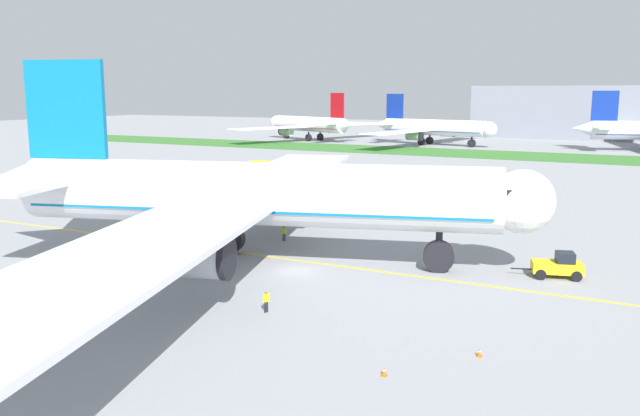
# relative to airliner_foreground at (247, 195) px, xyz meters

# --- Properties ---
(ground_plane) EXTENTS (600.00, 600.00, 0.00)m
(ground_plane) POSITION_rel_airliner_foreground_xyz_m (5.60, -0.55, -6.47)
(ground_plane) COLOR gray
(ground_plane) RESTS_ON ground
(apron_taxi_line) EXTENTS (280.00, 0.36, 0.01)m
(apron_taxi_line) POSITION_rel_airliner_foreground_xyz_m (5.60, 2.60, -6.46)
(apron_taxi_line) COLOR yellow
(apron_taxi_line) RESTS_ON ground
(grass_median_strip) EXTENTS (320.00, 24.00, 0.10)m
(grass_median_strip) POSITION_rel_airliner_foreground_xyz_m (5.60, 119.05, -6.42)
(grass_median_strip) COLOR #38722D
(grass_median_strip) RESTS_ON ground
(airliner_foreground) EXTENTS (53.80, 85.98, 19.05)m
(airliner_foreground) POSITION_rel_airliner_foreground_xyz_m (0.00, 0.00, 0.00)
(airliner_foreground) COLOR white
(airliner_foreground) RESTS_ON ground
(pushback_tug) EXTENTS (6.07, 3.49, 2.26)m
(pushback_tug) POSITION_rel_airliner_foreground_xyz_m (27.00, 8.04, -5.43)
(pushback_tug) COLOR yellow
(pushback_tug) RESTS_ON ground
(ground_crew_wingwalker_port) EXTENTS (0.38, 0.56, 1.67)m
(ground_crew_wingwalker_port) POSITION_rel_airliner_foreground_xyz_m (9.18, -11.57, -5.45)
(ground_crew_wingwalker_port) COLOR black
(ground_crew_wingwalker_port) RESTS_ON ground
(ground_crew_marshaller_front) EXTENTS (0.49, 0.44, 1.63)m
(ground_crew_marshaller_front) POSITION_rel_airliner_foreground_xyz_m (-1.49, 9.21, -5.47)
(ground_crew_marshaller_front) COLOR black
(ground_crew_marshaller_front) RESTS_ON ground
(traffic_cone_near_nose) EXTENTS (0.36, 0.36, 0.58)m
(traffic_cone_near_nose) POSITION_rel_airliner_foreground_xyz_m (25.12, -12.52, -6.18)
(traffic_cone_near_nose) COLOR #F2590C
(traffic_cone_near_nose) RESTS_ON ground
(traffic_cone_starboard_wing) EXTENTS (0.36, 0.36, 0.58)m
(traffic_cone_starboard_wing) POSITION_rel_airliner_foreground_xyz_m (20.95, -17.77, -6.18)
(traffic_cone_starboard_wing) COLOR #F2590C
(traffic_cone_starboard_wing) RESTS_ON ground
(service_truck_baggage_loader) EXTENTS (4.64, 2.71, 2.65)m
(service_truck_baggage_loader) POSITION_rel_airliner_foreground_xyz_m (-34.72, 57.53, -4.99)
(service_truck_baggage_loader) COLOR yellow
(service_truck_baggage_loader) RESTS_ON ground
(parked_airliner_far_left) EXTENTS (38.71, 60.88, 15.62)m
(parked_airliner_far_left) POSITION_rel_airliner_foreground_xyz_m (-68.54, 141.13, -1.17)
(parked_airliner_far_left) COLOR white
(parked_airliner_far_left) RESTS_ON ground
(parked_airliner_far_centre) EXTENTS (40.95, 64.27, 15.34)m
(parked_airliner_far_centre) POSITION_rel_airliner_foreground_xyz_m (-27.15, 141.82, -1.26)
(parked_airliner_far_centre) COLOR white
(parked_airliner_far_centre) RESTS_ON ground
(terminal_building) EXTENTS (100.08, 20.00, 18.00)m
(terminal_building) POSITION_rel_airliner_foreground_xyz_m (24.12, 191.93, 2.53)
(terminal_building) COLOR gray
(terminal_building) RESTS_ON ground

